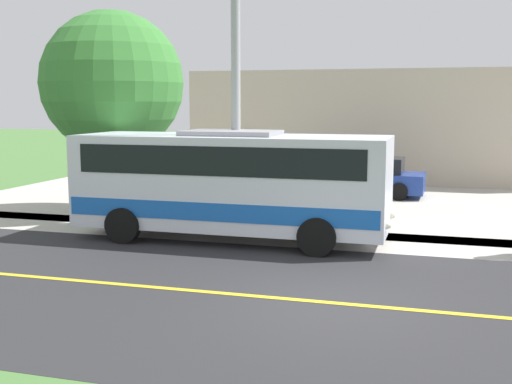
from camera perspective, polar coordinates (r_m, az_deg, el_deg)
ground_plane at (r=11.38m, az=6.73°, el=-9.89°), size 120.00×120.00×0.00m
road_surface at (r=11.37m, az=6.73°, el=-9.87°), size 8.00×100.00×0.01m
sidewalk at (r=16.36m, az=9.72°, el=-4.37°), size 2.40×100.00×0.01m
parking_lot_surface at (r=23.39m, az=19.04°, el=-0.95°), size 14.00×36.00×0.01m
road_centre_line at (r=11.37m, az=6.73°, el=-9.84°), size 0.16×100.00×0.00m
shuttle_bus_front at (r=16.18m, az=-2.19°, el=1.13°), size 2.78×8.02×2.79m
street_light_pole at (r=16.44m, az=-1.97°, el=13.00°), size 1.97×0.24×8.98m
parked_car_near at (r=24.20m, az=9.83°, el=1.31°), size 2.13×4.46×1.45m
tree_curbside at (r=20.62m, az=-12.77°, el=9.51°), size 4.47×4.47×6.32m
commercial_building at (r=32.23m, az=10.99°, el=6.06°), size 10.00×16.13×4.87m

